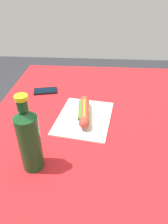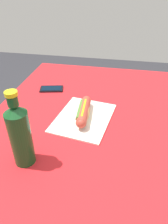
{
  "view_description": "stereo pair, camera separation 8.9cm",
  "coord_description": "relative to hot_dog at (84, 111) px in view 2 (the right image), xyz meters",
  "views": [
    {
      "loc": [
        -0.74,
        -0.0,
        1.31
      ],
      "look_at": [
        0.0,
        0.05,
        0.81
      ],
      "focal_mm": 33.17,
      "sensor_mm": 36.0,
      "label": 1
    },
    {
      "loc": [
        -0.72,
        -0.09,
        1.31
      ],
      "look_at": [
        0.0,
        0.05,
        0.81
      ],
      "focal_mm": 33.17,
      "sensor_mm": 36.0,
      "label": 2
    }
  ],
  "objects": [
    {
      "name": "ground_plane",
      "position": [
        -0.0,
        -0.05,
        -0.82
      ],
      "size": [
        6.0,
        6.0,
        0.0
      ],
      "primitive_type": "plane",
      "color": "#2D2D33",
      "rests_on": "ground"
    },
    {
      "name": "dining_table",
      "position": [
        -0.0,
        -0.05,
        -0.17
      ],
      "size": [
        1.21,
        0.95,
        0.78
      ],
      "color": "brown",
      "rests_on": "ground"
    },
    {
      "name": "paper_wrapper",
      "position": [
        0.0,
        -0.0,
        -0.03
      ],
      "size": [
        0.32,
        0.27,
        0.01
      ],
      "primitive_type": "cube",
      "rotation": [
        0.0,
        0.0,
        -0.15
      ],
      "color": "silver",
      "rests_on": "dining_table"
    },
    {
      "name": "hot_dog",
      "position": [
        0.0,
        0.0,
        0.0
      ],
      "size": [
        0.22,
        0.06,
        0.05
      ],
      "color": "tan",
      "rests_on": "paper_wrapper"
    },
    {
      "name": "cell_phone",
      "position": [
        0.23,
        0.22,
        -0.03
      ],
      "size": [
        0.1,
        0.14,
        0.01
      ],
      "color": "black",
      "rests_on": "dining_table"
    },
    {
      "name": "soda_bottle",
      "position": [
        -0.28,
        0.14,
        0.08
      ],
      "size": [
        0.07,
        0.07,
        0.26
      ],
      "color": "#14471E",
      "rests_on": "dining_table"
    }
  ]
}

